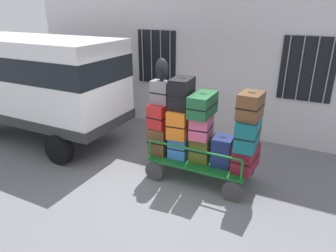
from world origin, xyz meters
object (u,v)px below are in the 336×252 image
Objects in this scene: suitcase_midright_bottom at (222,151)px; backpack at (162,70)px; suitcase_left_bottom at (162,138)px; suitcase_midleft_middle at (180,122)px; suitcase_right_top at (250,106)px; suitcase_midleft_bottom at (181,145)px; suitcase_midleft_top at (182,93)px; suitcase_center_bottom at (201,149)px; suitcase_center_middle at (201,127)px; van at (37,78)px; suitcase_center_top at (203,105)px; suitcase_left_top at (161,92)px; suitcase_left_middle at (162,114)px; suitcase_right_bottom at (246,157)px; luggage_cart at (200,163)px; suitcase_right_middle at (248,132)px.

backpack reaches higher than suitcase_midright_bottom.
suitcase_midright_bottom is (1.35, -0.03, 0.01)m from suitcase_left_bottom.
suitcase_midleft_middle is at bearing -6.59° from suitcase_left_bottom.
suitcase_midright_bottom is at bearing 177.03° from suitcase_right_top.
suitcase_midleft_bottom is 1.60m from backpack.
suitcase_left_bottom is 1.12× the size of suitcase_midleft_top.
suitcase_center_middle is at bearing -90.00° from suitcase_center_bottom.
van is 4.57m from suitcase_center_top.
suitcase_midleft_middle is 1.45m from suitcase_right_top.
suitcase_left_top is at bearing 179.93° from suitcase_center_bottom.
suitcase_midleft_middle reaches higher than suitcase_left_bottom.
suitcase_left_middle is 0.97× the size of suitcase_right_bottom.
suitcase_center_top is at bearing -177.01° from suitcase_right_bottom.
suitcase_midleft_middle is 0.59m from suitcase_midleft_top.
suitcase_center_bottom is 0.90× the size of suitcase_right_top.
suitcase_center_middle is 0.74× the size of suitcase_center_top.
suitcase_center_middle is 1.36m from backpack.
suitcase_midleft_bottom is at bearing 177.67° from suitcase_center_bottom.
suitcase_midright_bottom is (1.35, -0.05, -0.53)m from suitcase_left_middle.
suitcase_midleft_top is at bearing 179.05° from luggage_cart.
luggage_cart is 3.38× the size of suitcase_midleft_top.
suitcase_right_bottom is at bearing 90.00° from suitcase_right_top.
suitcase_right_middle is at bearing 3.34° from suitcase_midright_bottom.
backpack is at bearing 179.14° from suitcase_center_middle.
suitcase_center_bottom reaches higher than suitcase_midleft_bottom.
suitcase_midleft_top is 1.07× the size of suitcase_right_top.
van is 6.57× the size of suitcase_right_bottom.
luggage_cart is at bearing -2.53° from suitcase_left_middle.
suitcase_left_middle is 0.94× the size of suitcase_center_top.
suitcase_midleft_middle reaches higher than suitcase_right_bottom.
suitcase_left_bottom is at bearing -1.39° from van.
suitcase_midright_bottom is at bearing 1.52° from suitcase_midleft_middle.
suitcase_right_top reaches higher than suitcase_midleft_middle.
suitcase_center_bottom is 0.69× the size of suitcase_center_top.
suitcase_left_middle is 1.16× the size of suitcase_midright_bottom.
luggage_cart is 4.03× the size of suitcase_center_bottom.
suitcase_left_top reaches higher than suitcase_midleft_middle.
suitcase_left_top is (3.67, -0.13, 0.12)m from van.
luggage_cart is at bearing 0.97° from backpack.
suitcase_midleft_middle is at bearing -90.00° from suitcase_midleft_top.
suitcase_center_middle is (0.45, -0.04, -0.61)m from suitcase_midleft_top.
luggage_cart is at bearing 0.36° from suitcase_midleft_bottom.
van is 6.32× the size of suitcase_center_top.
suitcase_midleft_middle is 1.45m from suitcase_right_bottom.
suitcase_right_middle is at bearing -0.06° from suitcase_left_bottom.
suitcase_midleft_middle is at bearing -178.56° from suitcase_center_bottom.
luggage_cart is 2.89× the size of suitcase_right_bottom.
luggage_cart is at bearing -177.67° from suitcase_right_bottom.
suitcase_left_middle is at bearing 115.91° from backpack.
suitcase_right_top is at bearing 0.02° from suitcase_midleft_middle.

